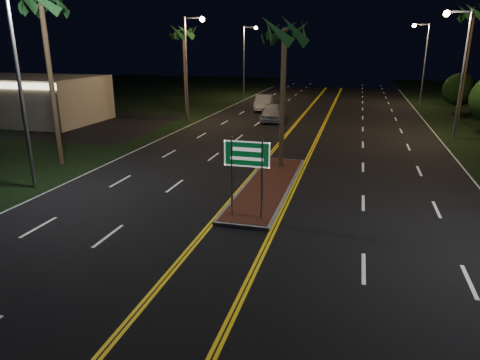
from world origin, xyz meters
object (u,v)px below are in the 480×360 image
(highway_sign, at_px, (247,162))
(commercial_building, at_px, (17,99))
(shrub_far, at_px, (459,90))
(car_near, at_px, (272,111))
(palm_median, at_px, (285,32))
(palm_left_near, at_px, (41,4))
(palm_left_far, at_px, (183,33))
(car_far, at_px, (264,101))
(streetlight_right_mid, at_px, (459,60))
(streetlight_left_near, at_px, (24,68))
(streetlight_right_far, at_px, (422,54))
(palm_right_far, at_px, (474,14))
(streetlight_left_far, at_px, (247,53))
(median_island, at_px, (268,186))
(streetlight_left_mid, at_px, (190,57))

(highway_sign, distance_m, commercial_building, 31.17)
(shrub_far, bearing_deg, car_near, -149.94)
(palm_median, distance_m, palm_left_near, 12.82)
(palm_left_far, relative_size, shrub_far, 2.22)
(car_near, relative_size, car_far, 0.99)
(streetlight_right_mid, bearing_deg, streetlight_left_near, -139.70)
(streetlight_right_mid, relative_size, streetlight_right_far, 1.00)
(car_near, bearing_deg, commercial_building, -171.78)
(highway_sign, height_order, streetlight_right_mid, streetlight_right_mid)
(shrub_far, bearing_deg, palm_right_far, -99.46)
(streetlight_left_far, xyz_separation_m, streetlight_right_mid, (21.23, -22.00, 0.00))
(median_island, distance_m, highway_sign, 4.80)
(highway_sign, height_order, car_far, highway_sign)
(median_island, xyz_separation_m, streetlight_left_far, (-10.61, 37.00, 5.57))
(commercial_building, bearing_deg, shrub_far, 21.91)
(streetlight_right_mid, bearing_deg, car_far, 147.16)
(median_island, xyz_separation_m, shrub_far, (13.80, 29.00, 2.25))
(median_island, distance_m, streetlight_left_near, 12.36)
(streetlight_right_far, relative_size, car_far, 1.62)
(commercial_building, bearing_deg, streetlight_left_mid, 14.61)
(streetlight_left_near, xyz_separation_m, streetlight_right_far, (21.23, 38.00, 0.00))
(streetlight_left_mid, height_order, palm_left_far, streetlight_left_mid)
(palm_left_near, bearing_deg, palm_left_far, 90.86)
(highway_sign, distance_m, streetlight_right_far, 40.74)
(commercial_building, xyz_separation_m, palm_right_far, (38.80, 10.01, 7.14))
(commercial_building, xyz_separation_m, streetlight_left_mid, (15.39, 4.01, 3.65))
(median_island, bearing_deg, streetlight_left_near, -164.22)
(highway_sign, bearing_deg, palm_left_near, 157.40)
(palm_left_near, bearing_deg, streetlight_left_near, -64.74)
(streetlight_left_far, bearing_deg, commercial_building, -122.65)
(commercial_building, xyz_separation_m, streetlight_right_far, (36.61, 22.01, 3.65))
(car_far, bearing_deg, streetlight_left_far, 106.07)
(streetlight_right_far, bearing_deg, commercial_building, -148.99)
(streetlight_right_mid, height_order, car_far, streetlight_right_mid)
(palm_left_near, xyz_separation_m, shrub_far, (26.30, 28.00, -6.34))
(highway_sign, relative_size, car_near, 0.58)
(palm_left_far, bearing_deg, car_near, -12.59)
(streetlight_right_far, xyz_separation_m, car_far, (-16.38, -9.43, -4.73))
(streetlight_right_far, height_order, palm_left_near, palm_left_near)
(streetlight_right_mid, xyz_separation_m, palm_left_near, (-23.11, -14.00, 3.02))
(highway_sign, xyz_separation_m, car_near, (-3.58, 23.14, -1.48))
(shrub_far, bearing_deg, palm_left_near, -133.21)
(streetlight_left_mid, bearing_deg, palm_median, -51.83)
(streetlight_left_mid, height_order, shrub_far, streetlight_left_mid)
(palm_median, distance_m, car_near, 17.08)
(streetlight_left_near, height_order, palm_median, streetlight_left_near)
(highway_sign, distance_m, car_far, 30.36)
(palm_left_near, height_order, car_near, palm_left_near)
(car_near, bearing_deg, highway_sign, -87.85)
(highway_sign, bearing_deg, car_far, 100.96)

